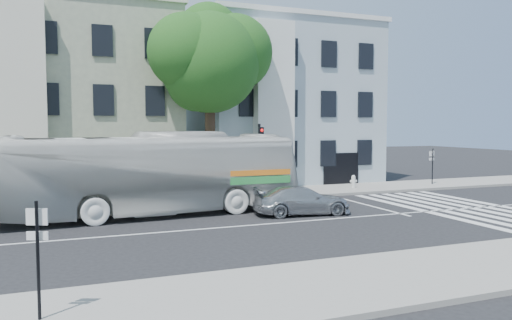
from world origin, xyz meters
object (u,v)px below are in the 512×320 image
sedan (302,200)px  near_sign_pole (38,244)px  bus (151,174)px  fire_hydrant (353,181)px  traffic_signal (260,151)px

sedan → near_sign_pole: size_ratio=1.85×
sedan → bus: bearing=77.4°
sedan → fire_hydrant: (6.84, 6.47, -0.09)m
traffic_signal → near_sign_pole: (-10.34, -13.80, -0.98)m
sedan → fire_hydrant: size_ratio=5.57×
fire_hydrant → near_sign_pole: 23.54m
sedan → near_sign_pole: (-10.57, -9.32, 1.03)m
traffic_signal → bus: bearing=-144.8°
traffic_signal → fire_hydrant: (7.08, 2.00, -2.10)m
fire_hydrant → sedan: bearing=-136.6°
bus → traffic_signal: bearing=-74.2°
bus → near_sign_pole: bearing=156.7°
sedan → fire_hydrant: 9.42m
bus → near_sign_pole: 12.39m
bus → near_sign_pole: (-4.21, -11.65, -0.20)m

